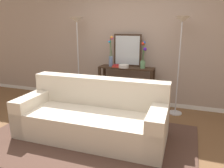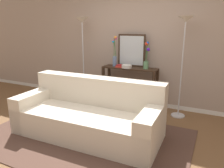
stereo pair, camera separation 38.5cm
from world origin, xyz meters
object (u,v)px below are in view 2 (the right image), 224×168
at_px(vase_short_flowers, 146,58).
at_px(book_row_under_console, 117,102).
at_px(book_stack, 121,66).
at_px(floor_lamp_left, 82,36).
at_px(floor_lamp_right, 184,39).
at_px(couch, 89,116).
at_px(fruit_bowl, 127,66).
at_px(wall_mirror, 131,50).
at_px(vase_tall_flowers, 115,53).
at_px(console_table, 130,80).

xyz_separation_m(vase_short_flowers, book_row_under_console, (-0.63, -0.00, -1.02)).
bearing_deg(book_stack, book_row_under_console, 144.37).
bearing_deg(floor_lamp_left, floor_lamp_right, 0.00).
distance_m(couch, floor_lamp_right, 2.13).
height_order(floor_lamp_right, fruit_bowl, floor_lamp_right).
bearing_deg(wall_mirror, book_row_under_console, -152.23).
height_order(floor_lamp_right, book_stack, floor_lamp_right).
bearing_deg(vase_tall_flowers, vase_short_flowers, 1.26).
relative_size(floor_lamp_right, book_row_under_console, 4.56).
bearing_deg(book_stack, console_table, 26.34).
distance_m(floor_lamp_right, vase_tall_flowers, 1.43).
relative_size(floor_lamp_right, vase_short_flowers, 3.45).
relative_size(wall_mirror, book_row_under_console, 1.65).
bearing_deg(wall_mirror, vase_tall_flowers, -155.13).
height_order(floor_lamp_right, vase_short_flowers, floor_lamp_right).
xyz_separation_m(couch, fruit_bowl, (0.08, 1.35, 0.58)).
height_order(floor_lamp_left, floor_lamp_right, floor_lamp_left).
distance_m(couch, console_table, 1.47).
xyz_separation_m(console_table, vase_short_flowers, (0.35, 0.00, 0.50)).
relative_size(couch, console_table, 1.98).
xyz_separation_m(console_table, wall_mirror, (-0.02, 0.13, 0.62)).
xyz_separation_m(couch, console_table, (0.12, 1.44, 0.27)).
height_order(book_stack, book_row_under_console, book_stack).
bearing_deg(vase_tall_flowers, book_stack, -21.09).
bearing_deg(console_table, vase_tall_flowers, -177.77).
bearing_deg(floor_lamp_right, wall_mirror, 168.37).
relative_size(fruit_bowl, book_row_under_console, 0.51).
xyz_separation_m(couch, book_row_under_console, (-0.16, 1.44, -0.25)).
bearing_deg(couch, console_table, 85.39).
height_order(floor_lamp_right, book_row_under_console, floor_lamp_right).
bearing_deg(vase_tall_flowers, floor_lamp_left, -174.37).
bearing_deg(fruit_bowl, couch, -93.60).
bearing_deg(vase_tall_flowers, console_table, 2.23).
bearing_deg(couch, vase_short_flowers, 72.15).
relative_size(vase_short_flowers, fruit_bowl, 2.58).
bearing_deg(floor_lamp_left, couch, -54.40).
xyz_separation_m(vase_tall_flowers, fruit_bowl, (0.31, -0.08, -0.25)).
relative_size(floor_lamp_left, vase_short_flowers, 3.47).
relative_size(couch, fruit_bowl, 11.05).
height_order(couch, fruit_bowl, fruit_bowl).
bearing_deg(wall_mirror, floor_lamp_left, -168.25).
distance_m(vase_short_flowers, fruit_bowl, 0.43).
xyz_separation_m(floor_lamp_right, wall_mirror, (-1.08, 0.22, -0.27)).
bearing_deg(floor_lamp_right, book_row_under_console, 176.27).
xyz_separation_m(book_stack, book_row_under_console, (-0.11, 0.08, -0.82)).
height_order(couch, floor_lamp_right, floor_lamp_right).
distance_m(couch, fruit_bowl, 1.47).
relative_size(floor_lamp_left, fruit_bowl, 8.97).
relative_size(wall_mirror, fruit_bowl, 3.22).
bearing_deg(vase_short_flowers, console_table, -179.70).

